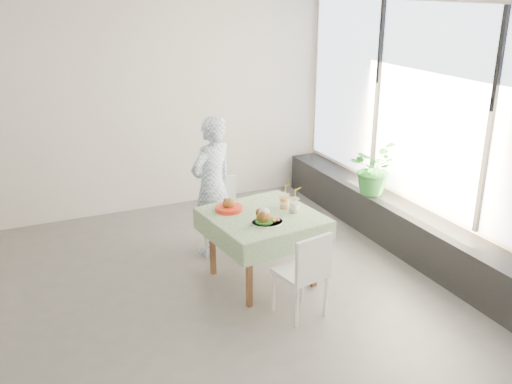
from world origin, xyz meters
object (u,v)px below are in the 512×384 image
chair_far (221,229)px  diner (212,186)px  juice_cup_orange (284,202)px  potted_plant (373,168)px  main_dish (266,218)px  cafe_table (262,240)px  chair_near (301,289)px

chair_far → diner: bearing=168.3°
chair_far → juice_cup_orange: juice_cup_orange is taller
diner → juice_cup_orange: diner is taller
potted_plant → main_dish: bearing=-155.5°
cafe_table → juice_cup_orange: 0.45m
juice_cup_orange → potted_plant: (1.47, 0.54, 0.01)m
main_dish → potted_plant: size_ratio=0.49×
main_dish → potted_plant: bearing=24.5°
chair_near → diner: diner is taller
juice_cup_orange → main_dish: bearing=-140.6°
main_dish → juice_cup_orange: size_ratio=1.06×
cafe_table → juice_cup_orange: juice_cup_orange is taller
diner → main_dish: (0.14, -1.09, 0.00)m
cafe_table → potted_plant: (1.75, 0.60, 0.36)m
main_dish → potted_plant: (1.82, 0.83, 0.03)m
chair_near → main_dish: 0.75m
chair_near → potted_plant: 2.24m
chair_near → juice_cup_orange: 1.00m
cafe_table → chair_far: 0.88m
chair_far → main_dish: 1.20m
main_dish → diner: bearing=97.4°
chair_near → potted_plant: bearing=38.2°
chair_near → potted_plant: size_ratio=1.30×
chair_far → juice_cup_orange: 1.04m
juice_cup_orange → chair_far: bearing=117.6°
cafe_table → chair_near: 0.76m
chair_far → main_dish: size_ratio=2.67×
diner → main_dish: diner is taller
chair_far → diner: size_ratio=0.54×
juice_cup_orange → potted_plant: bearing=20.2°
chair_far → main_dish: (0.06, -1.08, 0.53)m
diner → potted_plant: size_ratio=2.44×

